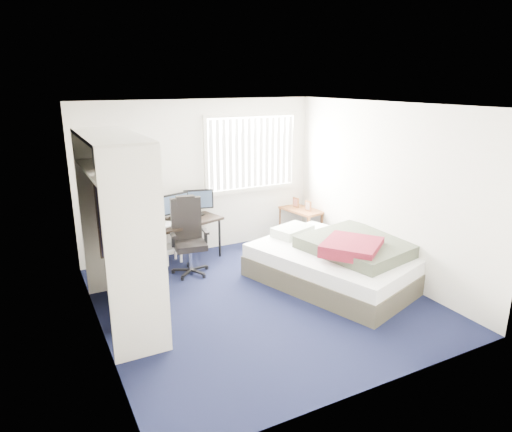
{
  "coord_description": "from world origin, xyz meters",
  "views": [
    {
      "loc": [
        -2.57,
        -4.83,
        2.77
      ],
      "look_at": [
        0.14,
        0.4,
        1.02
      ],
      "focal_mm": 32.0,
      "sensor_mm": 36.0,
      "label": 1
    }
  ],
  "objects": [
    {
      "name": "office_chair",
      "position": [
        -0.53,
        1.3,
        0.44
      ],
      "size": [
        0.6,
        0.6,
        1.15
      ],
      "color": "black",
      "rests_on": "ground"
    },
    {
      "name": "window_assembly",
      "position": [
        0.9,
        2.04,
        1.6
      ],
      "size": [
        1.72,
        0.09,
        1.32
      ],
      "color": "white",
      "rests_on": "ground"
    },
    {
      "name": "pine_box",
      "position": [
        -1.65,
        0.08,
        0.14
      ],
      "size": [
        0.38,
        0.29,
        0.27
      ],
      "primitive_type": "cube",
      "rotation": [
        0.0,
        0.0,
        0.04
      ],
      "color": "tan",
      "rests_on": "ground"
    },
    {
      "name": "desk",
      "position": [
        -0.55,
        1.76,
        0.72
      ],
      "size": [
        1.49,
        1.0,
        1.13
      ],
      "color": "black",
      "rests_on": "ground"
    },
    {
      "name": "nightstand",
      "position": [
        1.75,
        1.78,
        0.51
      ],
      "size": [
        0.57,
        0.9,
        0.75
      ],
      "color": "brown",
      "rests_on": "ground"
    },
    {
      "name": "bed",
      "position": [
        1.27,
        -0.01,
        0.3
      ],
      "size": [
        2.3,
        2.65,
        0.73
      ],
      "color": "#3F3A2D",
      "rests_on": "ground"
    },
    {
      "name": "ground",
      "position": [
        0.0,
        0.0,
        0.0
      ],
      "size": [
        4.2,
        4.2,
        0.0
      ],
      "primitive_type": "plane",
      "color": "black",
      "rests_on": "ground"
    },
    {
      "name": "closet",
      "position": [
        -1.67,
        0.27,
        1.35
      ],
      "size": [
        0.64,
        1.84,
        2.22
      ],
      "color": "beige",
      "rests_on": "ground"
    },
    {
      "name": "footstool",
      "position": [
        -0.67,
        1.77,
        0.21
      ],
      "size": [
        0.39,
        0.33,
        0.27
      ],
      "color": "white",
      "rests_on": "ground"
    },
    {
      "name": "room_shell",
      "position": [
        0.0,
        0.0,
        1.51
      ],
      "size": [
        4.2,
        4.2,
        4.2
      ],
      "color": "silver",
      "rests_on": "ground"
    }
  ]
}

